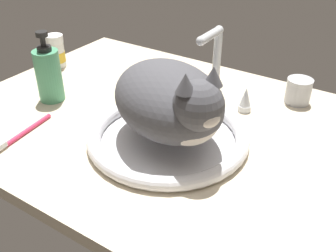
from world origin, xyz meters
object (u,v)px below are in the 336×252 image
Objects in this scene: pill_bottle at (56,52)px; soap_pump_bottle at (49,74)px; faucet at (214,75)px; sink_basin at (168,136)px; toothbrush at (23,133)px; cat at (172,101)px; metal_jar at (299,91)px.

pill_bottle is 21.74cm from soap_pump_bottle.
faucet is 41.70cm from soap_pump_bottle.
sink_basin reaches higher than toothbrush.
cat is 2.10× the size of soap_pump_bottle.
soap_pump_bottle reaches higher than toothbrush.
toothbrush is at bearing -151.32° from sink_basin.
metal_jar is (16.54, 33.91, -7.46)cm from cat.
soap_pump_bottle is (-36.11, -0.01, 5.75)cm from sink_basin.
metal_jar is 0.39× the size of toothbrush.
metal_jar is 67.56cm from toothbrush.
faucet is 22.31cm from metal_jar.
pill_bottle reaches higher than metal_jar.
metal_jar reaches higher than sink_basin.
faucet is 0.53× the size of cat.
toothbrush is (-30.03, -14.96, -10.10)cm from cat.
cat reaches higher than toothbrush.
sink_basin is 9.52cm from cat.
soap_pump_bottle reaches higher than metal_jar.
soap_pump_bottle is at bearing 178.94° from cat.
faucet is 46.97cm from toothbrush.
soap_pump_bottle reaches higher than sink_basin.
pill_bottle is at bearing -165.83° from metal_jar.
pill_bottle is at bearing 162.66° from sink_basin.
sink_basin is 0.92× the size of cat.
cat is at bearing 26.48° from toothbrush.
pill_bottle reaches higher than sink_basin.
cat is (1.40, -21.53, 2.70)cm from faucet.
cat is 2.31× the size of toothbrush.
soap_pump_bottle is (-54.05, -33.22, 3.82)cm from metal_jar.
soap_pump_bottle is at bearing -148.43° from metal_jar.
metal_jar is at bearing 34.61° from faucet.
faucet is at bearing -145.39° from metal_jar.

